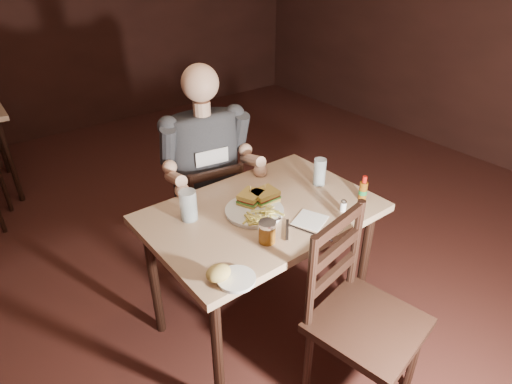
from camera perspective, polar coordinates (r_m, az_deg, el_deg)
room_shell at (r=2.03m, az=0.59°, el=15.53°), size 7.00×7.00×7.00m
main_table at (r=2.17m, az=0.80°, el=-4.35°), size 1.14×0.77×0.77m
chair_far at (r=2.75m, az=-6.37°, el=-3.17°), size 0.44×0.47×0.82m
chair_near at (r=2.02m, az=14.70°, el=-16.71°), size 0.52×0.55×0.95m
diner at (r=2.47m, az=-6.57°, el=5.73°), size 0.61×0.51×0.95m
dinner_plate at (r=2.10m, az=-0.22°, el=-2.62°), size 0.29×0.29×0.02m
sandwich_left at (r=2.14m, az=1.19°, el=-0.03°), size 0.13×0.10×0.10m
sandwich_right at (r=2.12m, az=-0.73°, el=-0.33°), size 0.15×0.14×0.10m
fries_pile at (r=2.02m, az=0.83°, el=-3.17°), size 0.23×0.16×0.04m
ketchup_dollop at (r=2.18m, az=1.29°, el=-0.80°), size 0.04×0.04×0.01m
glass_left at (r=2.05m, az=-9.00°, el=-1.77°), size 0.08×0.08×0.15m
glass_right at (r=2.34m, az=8.48°, el=2.66°), size 0.07×0.07×0.15m
hot_sauce at (r=2.25m, az=14.13°, el=0.54°), size 0.04×0.04×0.13m
salt_shaker at (r=2.15m, az=11.56°, el=-1.81°), size 0.03×0.03×0.06m
syrup_dispenser at (r=1.88m, az=1.50°, el=-5.35°), size 0.08×0.08×0.10m
napkin at (r=2.06m, az=7.23°, el=-3.73°), size 0.19×0.19×0.00m
knife at (r=1.97m, az=7.20°, el=-5.44°), size 0.09×0.22×0.01m
fork at (r=1.98m, az=4.19°, el=-5.04°), size 0.12×0.13×0.01m
side_plate at (r=1.71m, az=-2.63°, el=-11.62°), size 0.15×0.15×0.01m
bread_roll at (r=1.69m, az=-5.03°, el=-10.71°), size 0.11×0.09×0.06m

